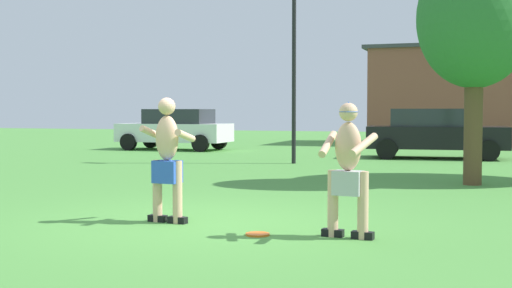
{
  "coord_description": "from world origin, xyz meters",
  "views": [
    {
      "loc": [
        3.63,
        -8.23,
        1.51
      ],
      "look_at": [
        0.89,
        -0.13,
        1.08
      ],
      "focal_mm": 46.64,
      "sensor_mm": 36.0,
      "label": 1
    }
  ],
  "objects": [
    {
      "name": "ground_plane",
      "position": [
        0.0,
        0.0,
        0.0
      ],
      "size": [
        80.0,
        80.0,
        0.0
      ],
      "primitive_type": "plane",
      "color": "#4C8E3D"
    },
    {
      "name": "player_near",
      "position": [
        -0.37,
        -0.15,
        0.89
      ],
      "size": [
        0.67,
        0.63,
        1.69
      ],
      "color": "black",
      "rests_on": "ground_plane"
    },
    {
      "name": "player_in_gray",
      "position": [
        2.15,
        -0.46,
        0.88
      ],
      "size": [
        0.66,
        0.6,
        1.62
      ],
      "color": "black",
      "rests_on": "ground_plane"
    },
    {
      "name": "frisbee",
      "position": [
        1.08,
        -0.64,
        0.01
      ],
      "size": [
        0.3,
        0.3,
        0.03
      ],
      "primitive_type": "cylinder",
      "color": "orange",
      "rests_on": "ground_plane"
    },
    {
      "name": "car_white_near_post",
      "position": [
        -7.6,
        15.18,
        0.82
      ],
      "size": [
        4.31,
        2.04,
        1.58
      ],
      "color": "white",
      "rests_on": "ground_plane"
    },
    {
      "name": "car_black_mid_lot",
      "position": [
        2.25,
        13.61,
        0.82
      ],
      "size": [
        4.43,
        2.31,
        1.58
      ],
      "color": "black",
      "rests_on": "ground_plane"
    },
    {
      "name": "lamp_post",
      "position": [
        -1.45,
        10.16,
        3.52
      ],
      "size": [
        0.6,
        0.24,
        5.74
      ],
      "color": "black",
      "rests_on": "ground_plane"
    },
    {
      "name": "tree_right_field",
      "position": [
        3.49,
        6.0,
        3.35
      ],
      "size": [
        2.32,
        2.32,
        4.82
      ],
      "color": "brown",
      "rests_on": "ground_plane"
    }
  ]
}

